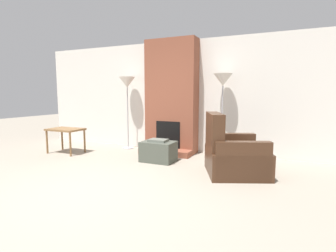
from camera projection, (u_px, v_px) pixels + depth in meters
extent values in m
plane|color=gray|center=(87.00, 194.00, 3.58)|extent=(24.00, 24.00, 0.00)
cube|color=silver|center=(175.00, 97.00, 6.30)|extent=(7.61, 0.06, 2.60)
cube|color=brown|center=(172.00, 97.00, 6.09)|extent=(1.20, 0.41, 2.60)
cube|color=brown|center=(165.00, 152.00, 5.90)|extent=(1.20, 0.34, 0.13)
cube|color=black|center=(168.00, 135.00, 6.00)|extent=(0.59, 0.02, 0.61)
cube|color=#474C42|center=(158.00, 151.00, 5.30)|extent=(0.66, 0.48, 0.41)
cube|color=#60665B|center=(158.00, 140.00, 5.28)|extent=(0.36, 0.26, 0.05)
cube|color=#422819|center=(236.00, 161.00, 4.47)|extent=(1.27, 1.29, 0.43)
cube|color=#422819|center=(214.00, 144.00, 4.44)|extent=(0.51, 0.85, 1.04)
cube|color=#422819|center=(243.00, 162.00, 4.04)|extent=(0.85, 0.48, 0.64)
cube|color=#422819|center=(231.00, 150.00, 4.87)|extent=(0.85, 0.48, 0.64)
cube|color=brown|center=(65.00, 129.00, 6.03)|extent=(0.78, 0.53, 0.04)
cylinder|color=brown|center=(47.00, 142.00, 6.01)|extent=(0.04, 0.04, 0.53)
cylinder|color=brown|center=(70.00, 144.00, 5.72)|extent=(0.04, 0.04, 0.53)
cylinder|color=brown|center=(62.00, 139.00, 6.41)|extent=(0.04, 0.04, 0.53)
cylinder|color=brown|center=(85.00, 141.00, 6.13)|extent=(0.04, 0.04, 0.53)
cylinder|color=#ADADB2|center=(128.00, 148.00, 6.62)|extent=(0.28, 0.28, 0.02)
cylinder|color=#ADADB2|center=(128.00, 118.00, 6.53)|extent=(0.03, 0.03, 1.50)
cone|color=silver|center=(127.00, 82.00, 6.42)|extent=(0.39, 0.39, 0.26)
cylinder|color=#ADADB2|center=(221.00, 157.00, 5.66)|extent=(0.28, 0.28, 0.02)
cylinder|color=#ADADB2|center=(222.00, 122.00, 5.57)|extent=(0.03, 0.03, 1.51)
cone|color=silver|center=(223.00, 80.00, 5.47)|extent=(0.39, 0.39, 0.26)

